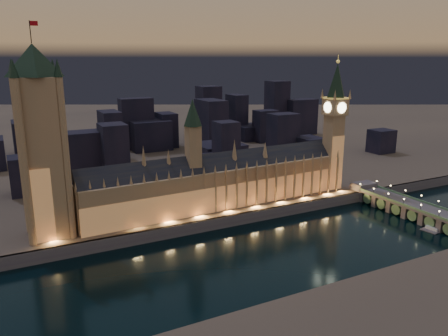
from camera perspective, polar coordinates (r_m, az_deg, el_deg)
name	(u,v)px	position (r m, az deg, el deg)	size (l,w,h in m)	color
ground_plane	(258,250)	(268.93, 4.48, -10.59)	(2000.00, 2000.00, 0.00)	black
north_bank	(91,126)	(746.45, -16.94, 5.25)	(2000.00, 960.00, 8.00)	#3D3532
embankment_wall	(227,221)	(300.16, 0.37, -7.00)	(2000.00, 2.50, 8.00)	#494054
palace_of_westminster	(219,182)	(312.30, -0.72, -1.82)	(202.00, 29.08, 78.00)	#8E7B5A
victoria_tower	(41,134)	(273.09, -22.78, 4.07)	(31.68, 31.68, 124.29)	#8E7B5A
elizabeth_tower	(335,116)	(361.60, 14.26, 6.62)	(18.00, 18.00, 106.79)	#8E7B5A
westminster_bridge	(412,209)	(345.42, 23.37, -4.98)	(18.94, 113.00, 15.90)	#494054
river_boat	(447,223)	(341.84, 27.07, -6.37)	(48.03, 17.16, 4.50)	#494054
city_backdrop	(172,133)	(489.85, -6.77, 4.62)	(459.25, 215.63, 76.49)	black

